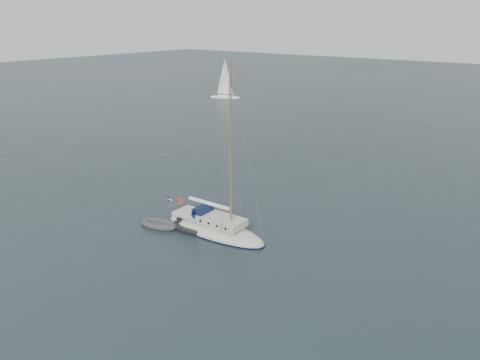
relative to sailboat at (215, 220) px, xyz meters
The scene contains 5 objects.
ground 3.83m from the sailboat, 19.82° to the left, with size 300.00×300.00×0.00m, color black.
sailboat is the anchor object (origin of this frame).
dinghy 4.26m from the sailboat, 155.96° to the right, with size 2.96×1.34×0.42m.
rib 1.64m from the sailboat, 156.96° to the right, with size 3.79×1.72×1.44m.
distant_yacht_a 58.93m from the sailboat, 128.53° to the left, with size 5.98×3.19×7.92m.
Camera 1 is at (15.97, -23.70, 14.14)m, focal length 35.00 mm.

